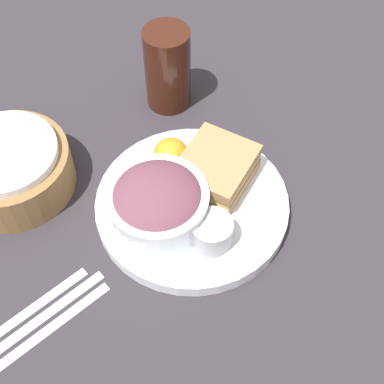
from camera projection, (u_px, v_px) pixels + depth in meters
ground_plane at (192, 209)px, 0.75m from camera, size 4.00×4.00×0.00m
plate at (192, 205)px, 0.74m from camera, size 0.27×0.27×0.02m
sandwich at (216, 169)px, 0.73m from camera, size 0.11×0.09×0.05m
salad_bowl at (158, 202)px, 0.69m from camera, size 0.13×0.13×0.07m
dressing_cup at (212, 232)px, 0.68m from camera, size 0.05×0.05×0.04m
orange_wedge at (171, 155)px, 0.75m from camera, size 0.05×0.05×0.05m
drink_glass at (168, 68)px, 0.82m from camera, size 0.07×0.07×0.13m
bread_basket at (10, 168)px, 0.74m from camera, size 0.17×0.17×0.08m
fork at (48, 330)px, 0.64m from camera, size 0.17×0.07×0.01m
knife at (40, 319)px, 0.65m from camera, size 0.18×0.07×0.01m
spoon at (32, 309)px, 0.66m from camera, size 0.15×0.06×0.01m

